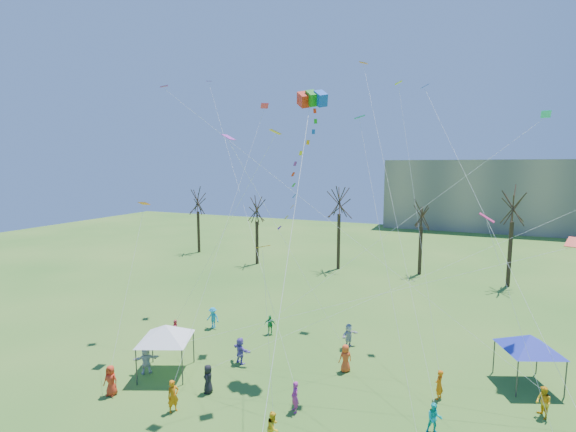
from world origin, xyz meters
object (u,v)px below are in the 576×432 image
at_px(canopy_tent_white, 166,332).
at_px(big_box_kite, 303,172).
at_px(distant_building, 535,196).
at_px(canopy_tent_blue, 530,342).

bearing_deg(canopy_tent_white, big_box_kite, 29.62).
bearing_deg(canopy_tent_white, distant_building, 67.30).
xyz_separation_m(canopy_tent_white, canopy_tent_blue, (21.91, 7.77, -0.05)).
height_order(big_box_kite, canopy_tent_blue, big_box_kite).
bearing_deg(big_box_kite, canopy_tent_blue, 13.14).
height_order(canopy_tent_white, canopy_tent_blue, canopy_tent_white).
height_order(distant_building, big_box_kite, big_box_kite).
height_order(distant_building, canopy_tent_blue, distant_building).
bearing_deg(distant_building, big_box_kite, -108.52).
distance_m(distant_building, big_box_kite, 76.71).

